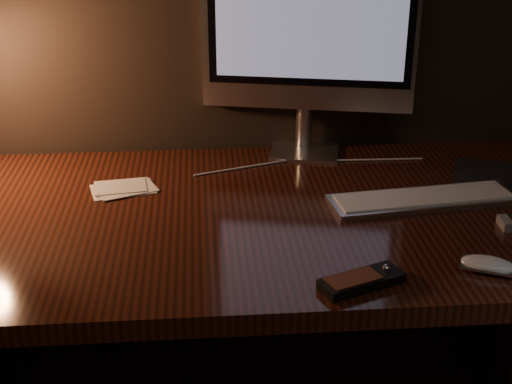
{
  "coord_description": "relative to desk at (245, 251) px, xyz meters",
  "views": [
    {
      "loc": [
        -0.09,
        0.54,
        1.38
      ],
      "look_at": [
        0.01,
        1.73,
        0.85
      ],
      "focal_mm": 50.0,
      "sensor_mm": 36.0,
      "label": 1
    }
  ],
  "objects": [
    {
      "name": "desk",
      "position": [
        0.0,
        0.0,
        0.0
      ],
      "size": [
        1.6,
        0.75,
        0.75
      ],
      "color": "#3F180E",
      "rests_on": "ground"
    },
    {
      "name": "papers",
      "position": [
        -0.26,
        0.06,
        0.13
      ],
      "size": [
        0.15,
        0.12,
        0.01
      ],
      "primitive_type": "cube",
      "rotation": [
        0.0,
        0.0,
        0.24
      ],
      "color": "white",
      "rests_on": "desk"
    },
    {
      "name": "keyboard",
      "position": [
        0.37,
        -0.05,
        0.14
      ],
      "size": [
        0.41,
        0.16,
        0.01
      ],
      "primitive_type": "cube",
      "rotation": [
        0.0,
        0.0,
        0.12
      ],
      "color": "silver",
      "rests_on": "desk"
    },
    {
      "name": "media_remote",
      "position": [
        0.17,
        -0.37,
        0.14
      ],
      "size": [
        0.15,
        0.1,
        0.03
      ],
      "rotation": [
        0.0,
        0.0,
        0.38
      ],
      "color": "black",
      "rests_on": "desk"
    },
    {
      "name": "mouse",
      "position": [
        0.4,
        -0.34,
        0.14
      ],
      "size": [
        0.1,
        0.08,
        0.02
      ],
      "primitive_type": "ellipsoid",
      "rotation": [
        0.0,
        0.0,
        -0.44
      ],
      "color": "white",
      "rests_on": "desk"
    },
    {
      "name": "cable",
      "position": [
        0.17,
        0.17,
        0.13
      ],
      "size": [
        0.55,
        0.07,
        0.0
      ],
      "primitive_type": "cylinder",
      "rotation": [
        0.0,
        1.57,
        0.12
      ],
      "color": "white",
      "rests_on": "desk"
    },
    {
      "name": "monitor",
      "position": [
        0.17,
        0.26,
        0.44
      ],
      "size": [
        0.5,
        0.18,
        0.53
      ],
      "rotation": [
        0.0,
        0.0,
        -0.23
      ],
      "color": "silver",
      "rests_on": "desk"
    }
  ]
}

